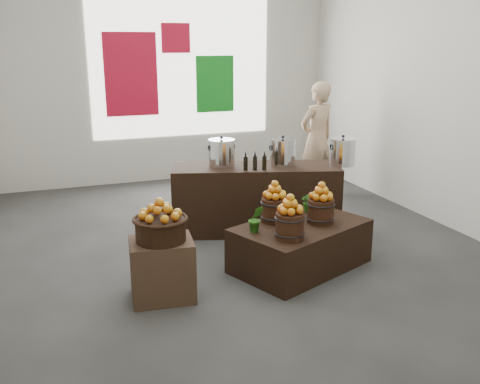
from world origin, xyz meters
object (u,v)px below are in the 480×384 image
object	(u,v)px
crate	(162,269)
shopper	(317,138)
wicker_basket	(161,230)
stock_pot_left	(222,154)
stock_pot_right	(342,152)
display_table	(300,246)
counter	(256,199)
stock_pot_center	(282,153)

from	to	relation	value
crate	shopper	size ratio (longest dim) A/B	0.33
wicker_basket	stock_pot_left	xyz separation A→B (m)	(1.16, 1.62, 0.34)
stock_pot_left	stock_pot_right	world-z (taller)	same
crate	display_table	bearing A→B (deg)	7.00
crate	counter	distance (m)	2.18
stock_pot_center	counter	bearing A→B (deg)	162.96
stock_pot_right	shopper	xyz separation A→B (m)	(0.55, 1.71, -0.14)
stock_pot_left	shopper	xyz separation A→B (m)	(2.06, 1.25, -0.14)
crate	shopper	distance (m)	4.36
display_table	shopper	size ratio (longest dim) A/B	0.80
wicker_basket	display_table	size ratio (longest dim) A/B	0.33
stock_pot_right	stock_pot_left	bearing A→B (deg)	162.96
wicker_basket	crate	bearing A→B (deg)	0.00
display_table	stock_pot_right	world-z (taller)	stock_pot_right
crate	wicker_basket	bearing A→B (deg)	0.00
wicker_basket	counter	size ratio (longest dim) A/B	0.22
stock_pot_left	stock_pot_center	distance (m)	0.79
stock_pot_right	shopper	size ratio (longest dim) A/B	0.18
display_table	shopper	xyz separation A→B (m)	(1.61, 2.68, 0.66)
crate	stock_pot_left	bearing A→B (deg)	54.44
stock_pot_right	crate	bearing A→B (deg)	-156.48
wicker_basket	stock_pot_center	distance (m)	2.39
stock_pot_left	stock_pot_right	distance (m)	1.58
counter	shopper	xyz separation A→B (m)	(1.63, 1.38, 0.47)
wicker_basket	stock_pot_right	size ratio (longest dim) A/B	1.44
counter	shopper	size ratio (longest dim) A/B	1.18
wicker_basket	stock_pot_left	size ratio (longest dim) A/B	1.44
stock_pot_center	stock_pot_right	world-z (taller)	same
wicker_basket	stock_pot_right	world-z (taller)	stock_pot_right
display_table	stock_pot_left	world-z (taller)	stock_pot_left
display_table	stock_pot_center	xyz separation A→B (m)	(0.31, 1.20, 0.80)
stock_pot_center	wicker_basket	bearing A→B (deg)	-143.97
display_table	stock_pot_right	bearing A→B (deg)	19.74
crate	stock_pot_left	distance (m)	2.13
stock_pot_left	stock_pot_right	size ratio (longest dim) A/B	1.00
crate	shopper	bearing A→B (deg)	41.78
stock_pot_center	stock_pot_left	bearing A→B (deg)	162.96
wicker_basket	shopper	xyz separation A→B (m)	(3.22, 2.87, 0.20)
display_table	stock_pot_left	bearing A→B (deg)	84.91
counter	stock_pot_left	size ratio (longest dim) A/B	6.47
stock_pot_center	stock_pot_right	xyz separation A→B (m)	(0.75, -0.23, 0.00)
wicker_basket	stock_pot_right	bearing A→B (deg)	23.52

